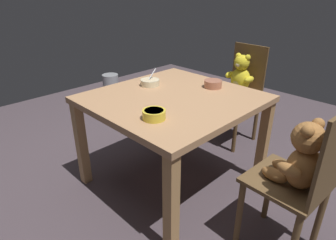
# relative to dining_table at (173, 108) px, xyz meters

# --- Properties ---
(ground_plane) EXTENTS (5.20, 5.20, 0.04)m
(ground_plane) POSITION_rel_dining_table_xyz_m (0.00, 0.00, -0.64)
(ground_plane) COLOR #493E44
(dining_table) EXTENTS (1.08, 1.04, 0.71)m
(dining_table) POSITION_rel_dining_table_xyz_m (0.00, 0.00, 0.00)
(dining_table) COLOR tan
(dining_table) RESTS_ON ground_plane
(teddy_chair_near_right) EXTENTS (0.42, 0.39, 0.92)m
(teddy_chair_near_right) POSITION_rel_dining_table_xyz_m (0.93, 0.06, -0.06)
(teddy_chair_near_right) COLOR brown
(teddy_chair_near_right) RESTS_ON ground_plane
(teddy_chair_near_front) EXTENTS (0.39, 0.40, 0.93)m
(teddy_chair_near_front) POSITION_rel_dining_table_xyz_m (-0.02, -0.92, -0.05)
(teddy_chair_near_front) COLOR brown
(teddy_chair_near_front) RESTS_ON ground_plane
(porridge_bowl_terracotta_near_right) EXTENTS (0.13, 0.13, 0.06)m
(porridge_bowl_terracotta_near_right) POSITION_rel_dining_table_xyz_m (0.35, -0.08, 0.12)
(porridge_bowl_terracotta_near_right) COLOR #B26E53
(porridge_bowl_terracotta_near_right) RESTS_ON dining_table
(porridge_bowl_cream_far_center) EXTENTS (0.15, 0.14, 0.12)m
(porridge_bowl_cream_far_center) POSITION_rel_dining_table_xyz_m (0.05, 0.29, 0.12)
(porridge_bowl_cream_far_center) COLOR beige
(porridge_bowl_cream_far_center) RESTS_ON dining_table
(porridge_bowl_yellow_near_left) EXTENTS (0.14, 0.14, 0.05)m
(porridge_bowl_yellow_near_left) POSITION_rel_dining_table_xyz_m (-0.34, -0.18, 0.12)
(porridge_bowl_yellow_near_left) COLOR yellow
(porridge_bowl_yellow_near_left) RESTS_ON dining_table
(metal_pail) EXTENTS (0.23, 0.23, 0.23)m
(metal_pail) POSITION_rel_dining_table_xyz_m (0.90, 2.15, -0.50)
(metal_pail) COLOR #93969B
(metal_pail) RESTS_ON ground_plane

